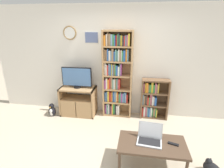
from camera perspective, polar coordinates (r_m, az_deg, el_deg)
The scene contains 10 objects.
ground_plane at distance 3.23m, azimuth -3.08°, elevation -23.33°, with size 18.00×18.00×0.00m, color #BCAD93.
wall_back at distance 4.20m, azimuth 1.38°, elevation 7.18°, with size 6.17×0.09×2.60m.
tv_stand at distance 4.43m, azimuth -10.95°, elevation -5.52°, with size 0.85×0.46×0.71m.
television at distance 4.24m, azimuth -11.41°, elevation 2.09°, with size 0.72×0.18×0.50m.
bookshelf_tall at distance 4.10m, azimuth 1.40°, elevation 3.03°, with size 0.68×0.27×2.05m.
bookshelf_short at distance 4.29m, azimuth 13.05°, elevation -4.85°, with size 0.63×0.25×0.96m.
coffee_table at distance 2.94m, azimuth 12.89°, elevation -19.03°, with size 1.04×0.55×0.43m.
laptop at distance 2.92m, azimuth 12.20°, elevation -16.54°, with size 0.41×0.34×0.27m.
remote_near_laptop at distance 2.97m, azimuth 19.38°, elevation -17.98°, with size 0.17×0.09×0.02m.
penguin_figurine at distance 4.60m, azimuth -19.00°, elevation -8.13°, with size 0.18×0.16×0.33m.
Camera 1 is at (0.52, -2.32, 2.19)m, focal length 28.00 mm.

